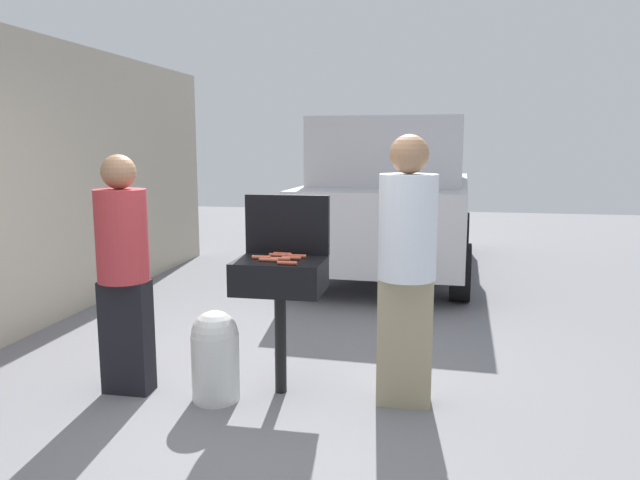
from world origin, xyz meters
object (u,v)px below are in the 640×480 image
object	(u,v)px
person_left	(123,266)
parked_minivan	(394,195)
hot_dog_2	(291,258)
hot_dog_5	(278,255)
propane_tank	(215,354)
hot_dog_0	(262,257)
bbq_grill	(280,281)
hot_dog_1	(297,256)
person_right	(407,262)
hot_dog_4	(281,259)
hot_dog_3	(269,260)
hot_dog_6	(283,254)
hot_dog_7	(287,263)

from	to	relation	value
person_left	parked_minivan	xyz separation A→B (m)	(1.52, 4.47, 0.13)
hot_dog_2	hot_dog_5	xyz separation A→B (m)	(-0.11, 0.08, 0.00)
propane_tank	parked_minivan	bearing A→B (deg)	78.98
hot_dog_5	hot_dog_2	bearing A→B (deg)	-35.28
propane_tank	person_left	size ratio (longest dim) A/B	0.38
hot_dog_0	bbq_grill	bearing A→B (deg)	1.23
hot_dog_1	person_right	distance (m)	0.76
bbq_grill	hot_dog_4	world-z (taller)	hot_dog_4
hot_dog_2	person_right	xyz separation A→B (m)	(0.77, -0.04, 0.01)
bbq_grill	hot_dog_2	world-z (taller)	hot_dog_2
bbq_grill	parked_minivan	bearing A→B (deg)	83.66
hot_dog_0	person_left	bearing A→B (deg)	-168.70
hot_dog_1	propane_tank	world-z (taller)	hot_dog_1
hot_dog_2	bbq_grill	bearing A→B (deg)	-170.91
person_left	person_right	distance (m)	1.90
hot_dog_2	person_right	size ratio (longest dim) A/B	0.07
hot_dog_5	person_right	world-z (taller)	person_right
hot_dog_1	person_left	size ratio (longest dim) A/B	0.08
bbq_grill	propane_tank	bearing A→B (deg)	-152.89
hot_dog_0	hot_dog_5	xyz separation A→B (m)	(0.09, 0.09, 0.00)
propane_tank	person_left	bearing A→B (deg)	178.43
propane_tank	person_right	world-z (taller)	person_right
hot_dog_4	parked_minivan	world-z (taller)	parked_minivan
hot_dog_2	hot_dog_3	world-z (taller)	same
hot_dog_0	hot_dog_2	xyz separation A→B (m)	(0.20, 0.02, 0.00)
hot_dog_3	parked_minivan	size ratio (longest dim) A/B	0.03
parked_minivan	person_left	bearing A→B (deg)	73.72
hot_dog_3	person_left	distance (m)	1.00
hot_dog_5	person_left	size ratio (longest dim) A/B	0.08
hot_dog_0	hot_dog_6	xyz separation A→B (m)	(0.11, 0.14, 0.00)
hot_dog_1	person_right	size ratio (longest dim) A/B	0.07
person_left	hot_dog_1	bearing A→B (deg)	28.01
hot_dog_3	hot_dog_7	distance (m)	0.17
hot_dog_7	person_right	world-z (taller)	person_right
bbq_grill	hot_dog_0	world-z (taller)	hot_dog_0
hot_dog_6	parked_minivan	distance (m)	4.18
hot_dog_3	parked_minivan	bearing A→B (deg)	83.09
hot_dog_2	hot_dog_4	size ratio (longest dim) A/B	1.00
bbq_grill	person_left	bearing A→B (deg)	-169.88
propane_tank	hot_dog_5	bearing A→B (deg)	38.92
hot_dog_5	hot_dog_6	size ratio (longest dim) A/B	1.00
hot_dog_4	person_right	world-z (taller)	person_right
hot_dog_5	hot_dog_6	distance (m)	0.05
hot_dog_4	propane_tank	bearing A→B (deg)	-158.00
hot_dog_4	hot_dog_6	distance (m)	0.18
hot_dog_2	hot_dog_5	distance (m)	0.14
person_left	person_right	xyz separation A→B (m)	(1.90, 0.16, 0.07)
person_left	hot_dog_2	bearing A→B (deg)	24.75
hot_dog_1	person_left	distance (m)	1.18
hot_dog_0	hot_dog_5	size ratio (longest dim) A/B	1.00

